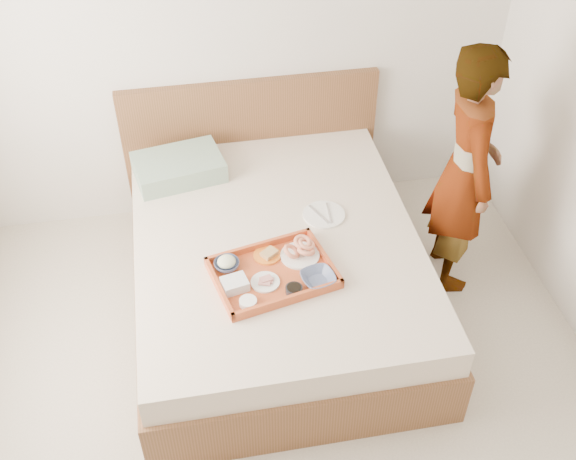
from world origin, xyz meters
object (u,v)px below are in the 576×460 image
Objects in this scene: person at (465,171)px; bed at (276,270)px; tray at (273,273)px; dinner_plate at (324,215)px.

bed is at bearing 100.00° from person.
tray is at bearing 114.44° from person.
dinner_plate is at bearing 36.87° from tray.
tray is 0.56m from dinner_plate.
bed is 0.42m from dinner_plate.
person is at bearing 5.67° from tray.
dinner_plate is (0.37, 0.43, -0.02)m from tray.
bed is 0.43m from tray.
person reaches higher than dinner_plate.
tray reaches higher than bed.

